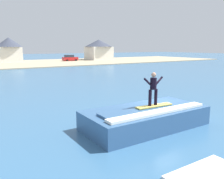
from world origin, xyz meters
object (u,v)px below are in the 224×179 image
object	(u,v)px
surfer	(153,87)
car_far_shore	(70,58)
surfboard	(154,106)
wave_crest	(146,117)
house_gabled_white	(99,49)
house_small_cottage	(9,49)

from	to	relation	value
surfer	car_far_shore	xyz separation A→B (m)	(17.43, 52.79, -1.13)
surfboard	surfer	distance (m)	0.96
wave_crest	car_far_shore	bearing A→B (deg)	71.42
car_far_shore	house_gabled_white	distance (m)	10.29
house_gabled_white	surfboard	bearing A→B (deg)	-116.76
surfer	house_small_cottage	bearing A→B (deg)	87.55
surfboard	surfer	xyz separation A→B (m)	(-0.09, 0.02, 0.96)
wave_crest	surfboard	bearing A→B (deg)	-30.56
wave_crest	car_far_shore	xyz separation A→B (m)	(17.68, 52.61, 0.43)
wave_crest	surfer	world-z (taller)	surfer
surfer	house_gabled_white	bearing A→B (deg)	63.15
surfboard	house_small_cottage	bearing A→B (deg)	87.64
surfer	surfboard	bearing A→B (deg)	-14.04
house_gabled_white	surfer	bearing A→B (deg)	-116.85
surfer	house_small_cottage	distance (m)	56.27
house_gabled_white	house_small_cottage	bearing A→B (deg)	174.95
surfer	wave_crest	bearing A→B (deg)	144.76
wave_crest	house_gabled_white	bearing A→B (deg)	62.86
car_far_shore	house_small_cottage	world-z (taller)	house_small_cottage
wave_crest	house_gabled_white	world-z (taller)	house_gabled_white
wave_crest	house_gabled_white	size ratio (longest dim) A/B	0.75
surfboard	car_far_shore	size ratio (longest dim) A/B	0.51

